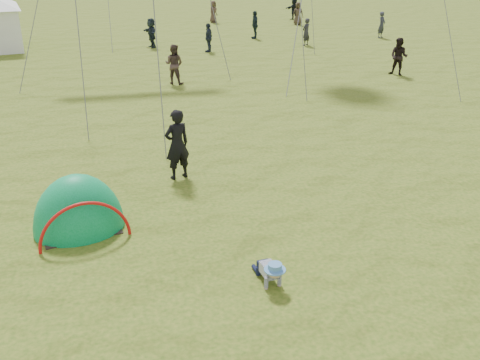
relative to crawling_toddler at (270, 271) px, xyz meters
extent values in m
plane|color=#2C4B11|center=(-0.57, -0.35, -0.27)|extent=(140.00, 140.00, 0.00)
ellipsoid|color=#017E31|center=(-3.50, 2.91, -0.27)|extent=(2.26, 2.00, 2.52)
imported|color=black|center=(-1.06, 5.24, 0.66)|extent=(0.80, 0.67, 1.88)
imported|color=#2B2D37|center=(15.02, 26.05, 0.58)|extent=(0.74, 0.70, 1.70)
imported|color=black|center=(10.61, 15.36, 0.60)|extent=(1.06, 1.07, 1.75)
imported|color=#18252A|center=(6.65, 27.63, 0.62)|extent=(0.51, 1.08, 1.79)
imported|color=black|center=(12.39, 36.91, 0.60)|extent=(1.67, 1.21, 1.74)
imported|color=#26262B|center=(9.09, 24.30, 0.54)|extent=(0.71, 0.67, 1.64)
imported|color=#443329|center=(5.39, 36.32, 0.57)|extent=(0.96, 0.97, 1.69)
imported|color=black|center=(-0.30, 25.70, 0.59)|extent=(0.93, 1.68, 1.73)
imported|color=#42322D|center=(0.02, 15.94, 0.60)|extent=(1.06, 0.99, 1.74)
imported|color=#1F2838|center=(2.83, 23.39, 0.54)|extent=(0.82, 1.03, 1.64)
imported|color=#3D3123|center=(11.63, 33.58, 0.58)|extent=(0.87, 0.60, 1.71)
camera|label=1|loc=(-2.33, -7.89, 5.39)|focal=40.00mm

